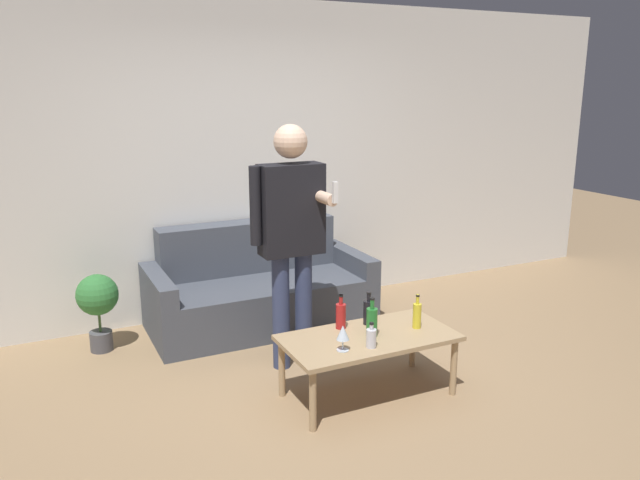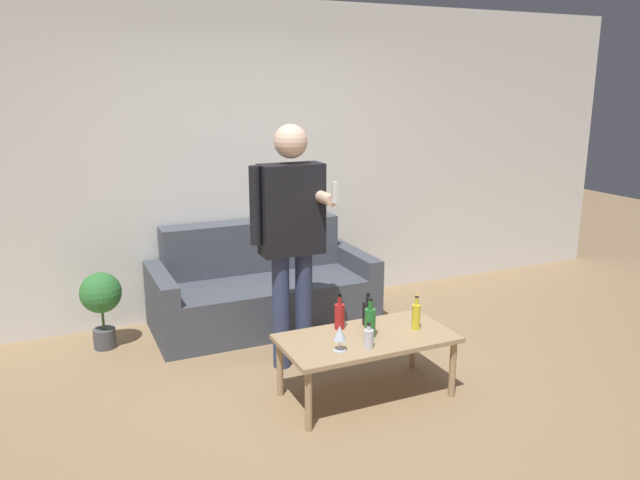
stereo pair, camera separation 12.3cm
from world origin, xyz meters
The scene contains 12 objects.
ground_plane centered at (0.00, 0.00, 0.00)m, with size 16.00×16.00×0.00m, color #997A56.
wall_back centered at (0.00, 2.06, 1.35)m, with size 8.00×0.06×2.70m.
couch centered at (-0.04, 1.65, 0.30)m, with size 1.84×0.85×0.84m.
coffee_table centered at (0.15, 0.12, 0.38)m, with size 1.12×0.58×0.42m.
bottle_orange centered at (0.05, 0.31, 0.51)m, with size 0.07×0.07×0.23m.
bottle_green centered at (0.26, 0.30, 0.51)m, with size 0.07×0.07×0.23m.
bottle_dark centered at (0.17, 0.11, 0.52)m, with size 0.07×0.07×0.26m.
bottle_yellow centered at (0.51, 0.10, 0.51)m, with size 0.06×0.06×0.23m.
bottle_red centered at (0.08, -0.04, 0.48)m, with size 0.06×0.06×0.16m.
wine_glass_near centered at (-0.10, -0.01, 0.53)m, with size 0.08×0.08×0.16m.
person_standing_front centered at (-0.11, 0.76, 1.03)m, with size 0.52×0.45×1.74m.
potted_plant centered at (-1.33, 1.63, 0.40)m, with size 0.31×0.31×0.61m.
Camera 1 is at (-1.76, -3.12, 2.00)m, focal length 35.00 mm.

